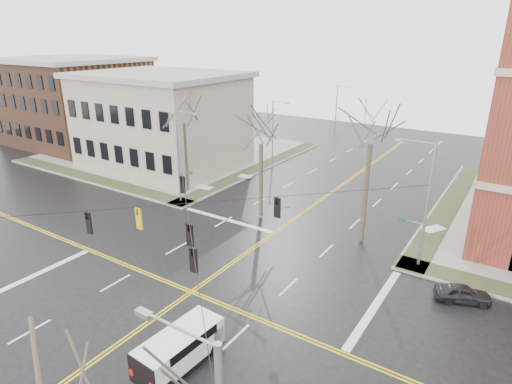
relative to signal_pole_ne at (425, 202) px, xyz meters
The scene contains 16 objects.
ground 16.88m from the signal_pole_ne, 134.55° to the right, with size 120.00×120.00×0.00m, color black.
sidewalks 16.86m from the signal_pole_ne, 134.55° to the right, with size 80.00×80.00×0.17m.
road_markings 16.88m from the signal_pole_ne, 134.55° to the right, with size 100.00×100.00×0.01m.
civic_building_a 34.39m from the signal_pole_ne, 165.69° to the left, with size 18.00×14.00×11.00m, color gray.
civic_building_b 54.36m from the signal_pole_ne, 168.86° to the left, with size 18.00×16.00×12.00m, color brown.
signal_pole_ne is the anchor object (origin of this frame).
signal_pole_nw 22.64m from the signal_pole_ne, behind, with size 2.75×0.22×9.00m.
span_wires 16.19m from the signal_pole_ne, 134.55° to the right, with size 23.02×23.02×0.03m.
traffic_signals 16.63m from the signal_pole_ne, 132.94° to the right, with size 8.21×8.26×1.30m.
streetlight_north_a 27.48m from the signal_pole_ne, 143.10° to the left, with size 2.30×0.20×8.00m.
streetlight_north_b 42.61m from the signal_pole_ne, 121.05° to the left, with size 2.30×0.20×8.00m.
cargo_van 18.53m from the signal_pole_ne, 114.24° to the right, with size 2.17×4.94×1.84m.
parked_car_a 6.38m from the signal_pole_ne, 40.24° to the right, with size 1.34×3.33×1.13m, color black.
tree_nw_far 24.69m from the signal_pole_ne, behind, with size 4.00×4.00×10.76m.
tree_nw_near 14.37m from the signal_pole_ne, behind, with size 4.00×4.00×10.03m.
tree_ne 6.14m from the signal_pole_ne, 160.84° to the left, with size 4.00×4.00×11.83m.
Camera 1 is at (16.55, -17.62, 15.74)m, focal length 30.00 mm.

